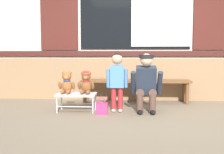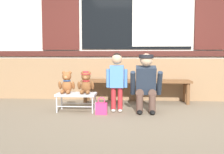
{
  "view_description": "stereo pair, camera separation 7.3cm",
  "coord_description": "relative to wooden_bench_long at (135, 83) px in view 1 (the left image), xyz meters",
  "views": [
    {
      "loc": [
        -0.11,
        -4.09,
        0.95
      ],
      "look_at": [
        -0.41,
        0.43,
        0.55
      ],
      "focal_mm": 42.64,
      "sensor_mm": 36.0,
      "label": 1
    },
    {
      "loc": [
        -0.04,
        -4.09,
        0.95
      ],
      "look_at": [
        -0.41,
        0.43,
        0.55
      ],
      "focal_mm": 42.64,
      "sensor_mm": 36.0,
      "label": 2
    }
  ],
  "objects": [
    {
      "name": "child_standing",
      "position": [
        -0.31,
        -0.87,
        0.22
      ],
      "size": [
        0.35,
        0.18,
        0.96
      ],
      "color": "#B7282D",
      "rests_on": "ground"
    },
    {
      "name": "small_display_bench",
      "position": [
        -0.98,
        -0.88,
        -0.11
      ],
      "size": [
        0.64,
        0.36,
        0.3
      ],
      "color": "silver",
      "rests_on": "ground"
    },
    {
      "name": "handbag_on_ground",
      "position": [
        -0.54,
        -1.07,
        -0.28
      ],
      "size": [
        0.18,
        0.11,
        0.27
      ],
      "color": "#E53370",
      "rests_on": "ground"
    },
    {
      "name": "ground_plane",
      "position": [
        -0.0,
        -1.06,
        -0.37
      ],
      "size": [
        60.0,
        60.0,
        0.0
      ],
      "primitive_type": "plane",
      "color": "#756651"
    },
    {
      "name": "teddy_bear_plain",
      "position": [
        -1.14,
        -0.88,
        0.09
      ],
      "size": [
        0.28,
        0.26,
        0.36
      ],
      "color": "#93562D",
      "rests_on": "small_display_bench"
    },
    {
      "name": "teddy_bear_with_hat",
      "position": [
        -0.82,
        -0.88,
        0.1
      ],
      "size": [
        0.28,
        0.27,
        0.36
      ],
      "color": "brown",
      "rests_on": "small_display_bench"
    },
    {
      "name": "wooden_bench_long",
      "position": [
        0.0,
        0.0,
        0.0
      ],
      "size": [
        2.1,
        0.4,
        0.44
      ],
      "color": "brown",
      "rests_on": "ground"
    },
    {
      "name": "adult_crouching",
      "position": [
        0.17,
        -0.85,
        0.11
      ],
      "size": [
        0.5,
        0.49,
        0.95
      ],
      "color": "brown",
      "rests_on": "ground"
    },
    {
      "name": "brick_low_wall",
      "position": [
        -0.0,
        0.37,
        0.05
      ],
      "size": [
        7.41,
        0.25,
        0.85
      ],
      "primitive_type": "cube",
      "color": "#997551",
      "rests_on": "ground"
    },
    {
      "name": "shop_facade",
      "position": [
        0.0,
        0.88,
        1.49
      ],
      "size": [
        7.57,
        0.26,
        3.73
      ],
      "color": "silver",
      "rests_on": "ground"
    }
  ]
}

